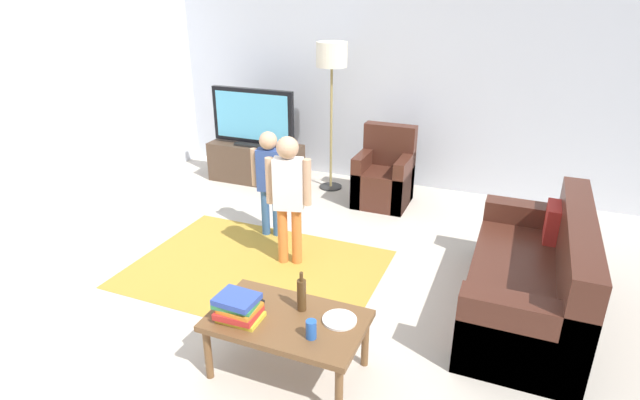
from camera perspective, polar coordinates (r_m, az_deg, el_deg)
The scene contains 16 objects.
ground at distance 4.27m, azimuth -3.13°, elevation -11.01°, with size 7.80×7.80×0.00m, color beige.
wall_back at distance 6.45m, azimuth 8.38°, elevation 13.53°, with size 6.00×0.12×2.70m, color silver.
area_rug at distance 4.71m, azimuth -7.17°, elevation -7.59°, with size 2.20×1.60×0.01m, color #B28C33.
tv_stand at distance 6.67m, azimuth -7.16°, elevation 4.09°, with size 1.20×0.44×0.50m.
tv at distance 6.48m, azimuth -7.51°, elevation 9.09°, with size 1.10×0.28×0.71m.
couch at distance 4.27m, azimuth 23.03°, elevation -8.45°, with size 0.80×1.80×0.86m.
armchair at distance 5.99m, azimuth 7.22°, elevation 2.44°, with size 0.60×0.60×0.90m.
floor_lamp at distance 6.09m, azimuth 1.32°, elevation 15.06°, with size 0.36×0.36×1.78m.
child_near_tv at distance 5.04m, azimuth -5.66°, elevation 2.83°, with size 0.36×0.18×1.09m.
child_center at distance 4.47m, azimuth -3.53°, elevation 1.17°, with size 0.39×0.20×1.20m.
coffee_table at distance 3.37m, azimuth -3.68°, elevation -13.69°, with size 1.00×0.60×0.42m.
book_stack at distance 3.33m, azimuth -9.11°, elevation -11.82°, with size 0.30×0.23×0.16m.
bottle at distance 3.35m, azimuth -2.06°, elevation -10.50°, with size 0.06×0.06×0.28m.
tv_remote at distance 3.53m, azimuth -7.46°, elevation -10.83°, with size 0.17×0.05×0.02m, color black.
soda_can at distance 3.14m, azimuth -0.99°, elevation -14.25°, with size 0.07×0.07×0.12m, color #2659B2.
plate at distance 3.31m, azimuth 2.20°, elevation -13.23°, with size 0.22×0.22×0.02m.
Camera 1 is at (1.56, -3.18, 2.38)m, focal length 28.66 mm.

